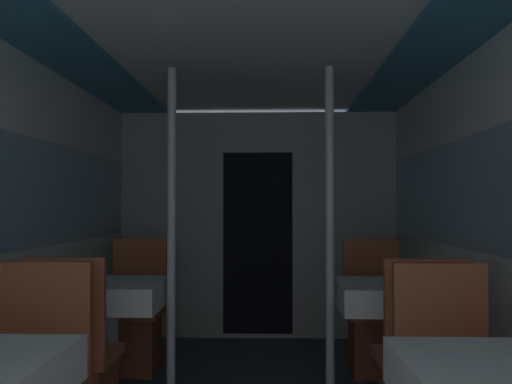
{
  "coord_description": "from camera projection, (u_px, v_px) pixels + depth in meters",
  "views": [
    {
      "loc": [
        0.14,
        -0.97,
        1.22
      ],
      "look_at": [
        0.02,
        3.17,
        1.32
      ],
      "focal_mm": 40.0,
      "sensor_mm": 36.0,
      "label": 1
    }
  ],
  "objects": [
    {
      "name": "chair_left_far_1",
      "position": [
        134.0,
        331.0,
        4.2
      ],
      "size": [
        0.41,
        0.41,
        0.96
      ],
      "rotation": [
        0.0,
        0.0,
        3.14
      ],
      "color": "brown",
      "rests_on": "ground_plane"
    },
    {
      "name": "ceiling_panel",
      "position": [
        245.0,
        26.0,
        2.89
      ],
      "size": [
        2.6,
        6.6,
        0.07
      ],
      "color": "white",
      "rests_on": "wall_left"
    },
    {
      "name": "chair_left_near_1",
      "position": [
        74.0,
        384.0,
        2.93
      ],
      "size": [
        0.41,
        0.41,
        0.96
      ],
      "color": "brown",
      "rests_on": "ground_plane"
    },
    {
      "name": "bulkhead_far",
      "position": [
        258.0,
        225.0,
        5.3
      ],
      "size": [
        2.55,
        0.09,
        2.09
      ],
      "color": "#A8A8A3",
      "rests_on": "ground_plane"
    },
    {
      "name": "chair_right_far_1",
      "position": [
        375.0,
        332.0,
        4.14
      ],
      "size": [
        0.41,
        0.41,
        0.96
      ],
      "rotation": [
        0.0,
        0.0,
        3.14
      ],
      "color": "brown",
      "rests_on": "ground_plane"
    },
    {
      "name": "dining_table_right_1",
      "position": [
        393.0,
        301.0,
        3.52
      ],
      "size": [
        0.68,
        0.68,
        0.74
      ],
      "color": "#4C4C51",
      "rests_on": "ground_plane"
    },
    {
      "name": "support_pole_right_1",
      "position": [
        330.0,
        234.0,
        3.54
      ],
      "size": [
        0.06,
        0.06,
        2.09
      ],
      "color": "silver",
      "rests_on": "ground_plane"
    },
    {
      "name": "dining_table_left_1",
      "position": [
        110.0,
        300.0,
        3.57
      ],
      "size": [
        0.68,
        0.68,
        0.74
      ],
      "color": "#4C4C51",
      "rests_on": "ground_plane"
    },
    {
      "name": "support_pole_left_1",
      "position": [
        171.0,
        234.0,
        3.57
      ],
      "size": [
        0.06,
        0.06,
        2.09
      ],
      "color": "silver",
      "rests_on": "ground_plane"
    },
    {
      "name": "wall_right",
      "position": [
        505.0,
        233.0,
        2.83
      ],
      "size": [
        0.05,
        6.6,
        2.09
      ],
      "color": "silver",
      "rests_on": "ground_plane"
    }
  ]
}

